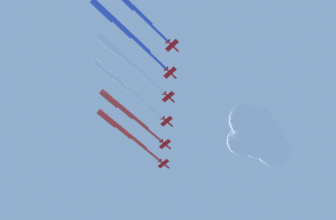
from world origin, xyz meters
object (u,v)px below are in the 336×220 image
jet_port_mid (124,58)px  jet_port_inner (125,111)px  jet_lead (123,130)px  jet_starboard_inner (121,82)px  jet_starboard_mid (121,27)px

jet_port_mid → jet_port_inner: bearing=-135.0°
jet_lead → jet_starboard_inner: bearing=44.0°
jet_starboard_inner → jet_port_mid: (8.66, 11.84, 1.00)m
jet_lead → jet_port_mid: jet_lead is taller
jet_port_inner → jet_port_mid: size_ratio=0.97×
jet_port_inner → jet_starboard_mid: (37.25, 35.26, -0.21)m
jet_starboard_inner → jet_starboard_mid: size_ratio=0.99×
jet_port_mid → jet_starboard_mid: jet_port_mid is taller
jet_lead → jet_port_mid: size_ratio=1.02×
jet_lead → jet_starboard_mid: 66.17m
jet_lead → jet_port_inner: size_ratio=1.05×
jet_port_inner → jet_starboard_mid: bearing=43.4°
jet_starboard_mid → jet_lead: bearing=-134.8°
jet_port_inner → jet_port_mid: bearing=45.0°
jet_port_inner → jet_starboard_inner: size_ratio=0.92×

